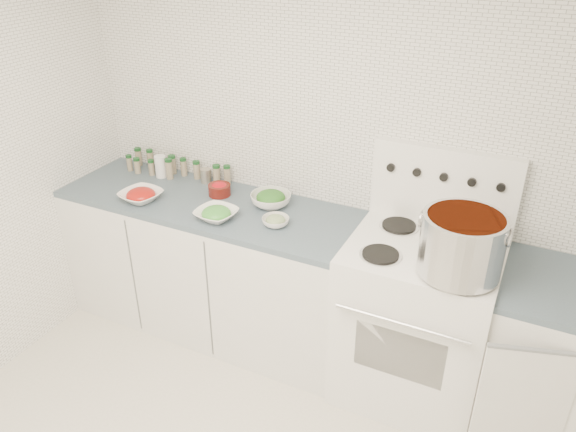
% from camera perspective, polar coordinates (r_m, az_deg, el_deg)
% --- Properties ---
extents(room_walls, '(3.54, 3.04, 2.52)m').
position_cam_1_polar(room_walls, '(1.78, -8.45, -0.45)').
color(room_walls, white).
rests_on(room_walls, ground).
extents(counter_left, '(1.85, 0.62, 0.90)m').
position_cam_1_polar(counter_left, '(3.59, -7.71, -4.94)').
color(counter_left, white).
rests_on(counter_left, ground).
extents(stove, '(0.76, 0.70, 1.36)m').
position_cam_1_polar(stove, '(3.14, 12.88, -9.93)').
color(stove, white).
rests_on(stove, ground).
extents(stock_pot, '(0.40, 0.38, 0.29)m').
position_cam_1_polar(stock_pot, '(2.65, 17.26, -2.59)').
color(stock_pot, silver).
rests_on(stock_pot, stove).
extents(bowl_tomato, '(0.27, 0.27, 0.08)m').
position_cam_1_polar(bowl_tomato, '(3.45, -14.73, 2.05)').
color(bowl_tomato, white).
rests_on(bowl_tomato, counter_left).
extents(bowl_snowpea, '(0.25, 0.25, 0.08)m').
position_cam_1_polar(bowl_snowpea, '(3.15, -7.30, 0.23)').
color(bowl_snowpea, white).
rests_on(bowl_snowpea, counter_left).
extents(bowl_broccoli, '(0.30, 0.30, 0.10)m').
position_cam_1_polar(bowl_broccoli, '(3.27, -1.76, 1.76)').
color(bowl_broccoli, white).
rests_on(bowl_broccoli, counter_left).
extents(bowl_zucchini, '(0.19, 0.19, 0.06)m').
position_cam_1_polar(bowl_zucchini, '(3.07, -1.27, -0.50)').
color(bowl_zucchini, white).
rests_on(bowl_zucchini, counter_left).
extents(bowl_pepper, '(0.14, 0.14, 0.08)m').
position_cam_1_polar(bowl_pepper, '(3.42, -6.98, 2.76)').
color(bowl_pepper, '#4F120D').
rests_on(bowl_pepper, counter_left).
extents(salt_canister, '(0.08, 0.08, 0.14)m').
position_cam_1_polar(salt_canister, '(3.72, -12.81, 4.93)').
color(salt_canister, white).
rests_on(salt_canister, counter_left).
extents(tin_can, '(0.08, 0.08, 0.09)m').
position_cam_1_polar(tin_can, '(3.60, -8.35, 4.08)').
color(tin_can, '#9E9486').
rests_on(tin_can, counter_left).
extents(spice_cluster, '(0.75, 0.15, 0.14)m').
position_cam_1_polar(spice_cluster, '(3.74, -11.73, 4.99)').
color(spice_cluster, gray).
rests_on(spice_cluster, counter_left).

